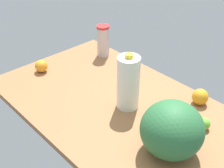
{
  "coord_description": "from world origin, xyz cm",
  "views": [
    {
      "loc": [
        90.88,
        -83.3,
        94.35
      ],
      "look_at": [
        0.0,
        0.0,
        13.0
      ],
      "focal_mm": 50.0,
      "sensor_mm": 36.0,
      "label": 1
    }
  ],
  "objects": [
    {
      "name": "lime_by_jug",
      "position": [
        41.87,
        15.79,
        5.68
      ],
      "size": [
        5.36,
        5.36,
        5.36
      ],
      "primitive_type": "sphere",
      "color": "#66B531",
      "rests_on": "countertop"
    },
    {
      "name": "orange_far_back",
      "position": [
        -47.57,
        -10.33,
        6.53
      ],
      "size": [
        7.06,
        7.06,
        7.06
      ],
      "primitive_type": "sphere",
      "color": "orange",
      "rests_on": "countertop"
    },
    {
      "name": "tumbler_cup",
      "position": [
        -38.78,
        28.28,
        12.77
      ],
      "size": [
        7.54,
        7.54,
        19.46
      ],
      "color": "beige",
      "rests_on": "countertop"
    },
    {
      "name": "orange_near_front",
      "position": [
        30.01,
        29.92,
        6.92
      ],
      "size": [
        7.84,
        7.84,
        7.84
      ],
      "primitive_type": "sphere",
      "color": "orange",
      "rests_on": "countertop"
    },
    {
      "name": "countertop",
      "position": [
        0.0,
        0.0,
        1.5
      ],
      "size": [
        120.0,
        76.0,
        3.0
      ],
      "primitive_type": "cube",
      "color": "#96653D",
      "rests_on": "ground"
    },
    {
      "name": "watermelon",
      "position": [
        40.35,
        -5.92,
        14.36
      ],
      "size": [
        24.77,
        24.77,
        22.73
      ],
      "primitive_type": "ellipsoid",
      "color": "#2D6C3B",
      "rests_on": "countertop"
    },
    {
      "name": "milk_jug",
      "position": [
        7.78,
        2.93,
        16.25
      ],
      "size": [
        10.56,
        10.56,
        28.06
      ],
      "color": "white",
      "rests_on": "countertop"
    }
  ]
}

